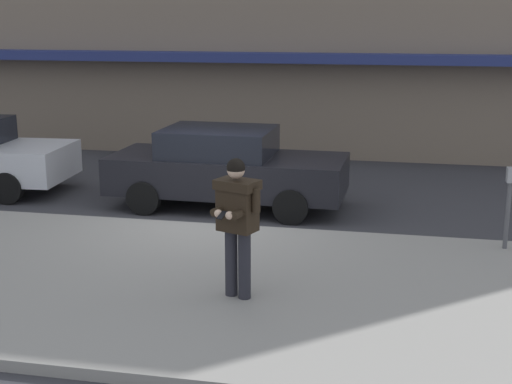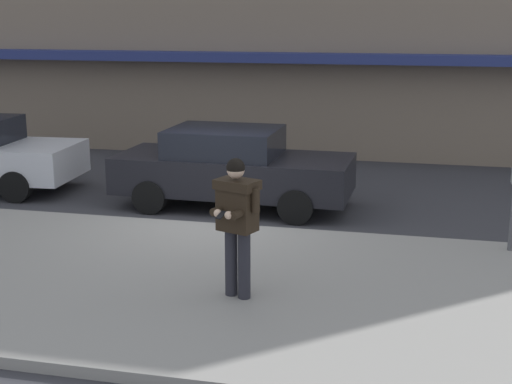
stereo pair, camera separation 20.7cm
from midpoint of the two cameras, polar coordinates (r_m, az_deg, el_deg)
ground_plane at (r=12.63m, az=-4.76°, el=-2.81°), size 80.00×80.00×0.00m
sidewalk at (r=9.75m, az=-3.81°, el=-7.51°), size 32.00×5.30×0.14m
curb_paint_line at (r=12.44m, az=-0.26°, el=-3.01°), size 28.00×0.12×0.01m
parked_sedan_mid at (r=13.72m, az=-2.87°, el=1.99°), size 4.54×2.01×1.54m
man_texting_on_phone at (r=8.84m, az=-2.20°, el=-1.68°), size 0.62×0.65×1.81m
parking_meter at (r=11.41m, az=19.11°, el=-0.32°), size 0.12×0.18×1.27m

